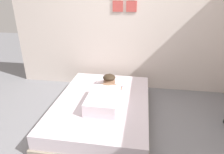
{
  "coord_description": "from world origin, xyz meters",
  "views": [
    {
      "loc": [
        0.35,
        -2.04,
        1.83
      ],
      "look_at": [
        -0.09,
        0.78,
        0.57
      ],
      "focal_mm": 31.94,
      "sensor_mm": 36.0,
      "label": 1
    }
  ],
  "objects_px": {
    "coffee_cup": "(119,84)",
    "person_lying": "(105,95)",
    "bed": "(103,109)",
    "cell_phone": "(89,98)",
    "pillow": "(111,82)"
  },
  "relations": [
    {
      "from": "pillow",
      "to": "cell_phone",
      "type": "distance_m",
      "value": 0.57
    },
    {
      "from": "person_lying",
      "to": "bed",
      "type": "bearing_deg",
      "value": 145.83
    },
    {
      "from": "bed",
      "to": "coffee_cup",
      "type": "xyz_separation_m",
      "value": [
        0.19,
        0.49,
        0.2
      ]
    },
    {
      "from": "bed",
      "to": "cell_phone",
      "type": "xyz_separation_m",
      "value": [
        -0.2,
        -0.0,
        0.17
      ]
    },
    {
      "from": "coffee_cup",
      "to": "cell_phone",
      "type": "relative_size",
      "value": 0.89
    },
    {
      "from": "bed",
      "to": "cell_phone",
      "type": "distance_m",
      "value": 0.26
    },
    {
      "from": "pillow",
      "to": "coffee_cup",
      "type": "bearing_deg",
      "value": -7.1
    },
    {
      "from": "coffee_cup",
      "to": "person_lying",
      "type": "bearing_deg",
      "value": -105.47
    },
    {
      "from": "person_lying",
      "to": "cell_phone",
      "type": "height_order",
      "value": "person_lying"
    },
    {
      "from": "bed",
      "to": "cell_phone",
      "type": "height_order",
      "value": "cell_phone"
    },
    {
      "from": "pillow",
      "to": "person_lying",
      "type": "distance_m",
      "value": 0.54
    },
    {
      "from": "person_lying",
      "to": "coffee_cup",
      "type": "distance_m",
      "value": 0.54
    },
    {
      "from": "coffee_cup",
      "to": "cell_phone",
      "type": "bearing_deg",
      "value": -128.91
    },
    {
      "from": "coffee_cup",
      "to": "cell_phone",
      "type": "height_order",
      "value": "coffee_cup"
    },
    {
      "from": "bed",
      "to": "coffee_cup",
      "type": "relative_size",
      "value": 15.37
    }
  ]
}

